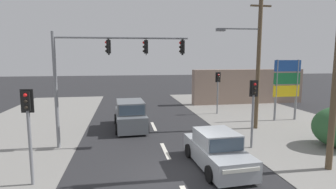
# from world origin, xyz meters

# --- Properties ---
(ground_plane) EXTENTS (140.00, 140.00, 0.00)m
(ground_plane) POSITION_xyz_m (0.00, 0.00, 0.00)
(ground_plane) COLOR #28282B
(lane_dash_mid) EXTENTS (0.20, 2.40, 0.01)m
(lane_dash_mid) POSITION_xyz_m (0.00, 3.00, 0.00)
(lane_dash_mid) COLOR silver
(lane_dash_mid) RESTS_ON ground
(lane_dash_far) EXTENTS (0.20, 2.40, 0.01)m
(lane_dash_far) POSITION_xyz_m (0.00, 8.00, 0.00)
(lane_dash_far) COLOR silver
(lane_dash_far) RESTS_ON ground
(kerb_right_verge) EXTENTS (10.00, 44.00, 0.02)m
(kerb_right_verge) POSITION_xyz_m (9.00, 2.00, 0.01)
(kerb_right_verge) COLOR gray
(kerb_right_verge) RESTS_ON ground
(utility_pole_midground_right) EXTENTS (3.78, 0.44, 9.09)m
(utility_pole_midground_right) POSITION_xyz_m (6.56, 6.28, 4.90)
(utility_pole_midground_right) COLOR brown
(utility_pole_midground_right) RESTS_ON ground
(traffic_signal_mast) EXTENTS (6.88, 0.78, 6.00)m
(traffic_signal_mast) POSITION_xyz_m (-3.06, 4.24, 4.35)
(traffic_signal_mast) COLOR slate
(traffic_signal_mast) RESTS_ON ground
(pedestal_signal_right_kerb) EXTENTS (0.44, 0.29, 3.56)m
(pedestal_signal_right_kerb) POSITION_xyz_m (4.52, 2.63, 2.42)
(pedestal_signal_right_kerb) COLOR slate
(pedestal_signal_right_kerb) RESTS_ON ground
(pedestal_signal_left_kerb) EXTENTS (0.44, 0.30, 3.56)m
(pedestal_signal_left_kerb) POSITION_xyz_m (-5.40, 0.19, 2.42)
(pedestal_signal_left_kerb) COLOR slate
(pedestal_signal_left_kerb) RESTS_ON ground
(pedestal_signal_far_median) EXTENTS (0.44, 0.29, 3.56)m
(pedestal_signal_far_median) POSITION_xyz_m (5.86, 11.31, 2.42)
(pedestal_signal_far_median) COLOR slate
(pedestal_signal_far_median) RESTS_ON ground
(shopping_plaza_sign) EXTENTS (2.10, 0.16, 4.60)m
(shopping_plaza_sign) POSITION_xyz_m (10.11, 8.15, 2.98)
(shopping_plaza_sign) COLOR slate
(shopping_plaza_sign) RESTS_ON ground
(shopfront_wall_far) EXTENTS (12.00, 1.00, 3.60)m
(shopfront_wall_far) POSITION_xyz_m (11.00, 16.00, 1.80)
(shopfront_wall_far) COLOR gray
(shopfront_wall_far) RESTS_ON ground
(suv_oncoming_mid) EXTENTS (2.22, 4.61, 1.90)m
(suv_oncoming_mid) POSITION_xyz_m (-1.60, 7.73, 0.88)
(suv_oncoming_mid) COLOR slate
(suv_oncoming_mid) RESTS_ON ground
(sedan_receding_far) EXTENTS (2.07, 4.32, 1.56)m
(sedan_receding_far) POSITION_xyz_m (1.87, 0.67, 0.70)
(sedan_receding_far) COLOR #A3A8AD
(sedan_receding_far) RESTS_ON ground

